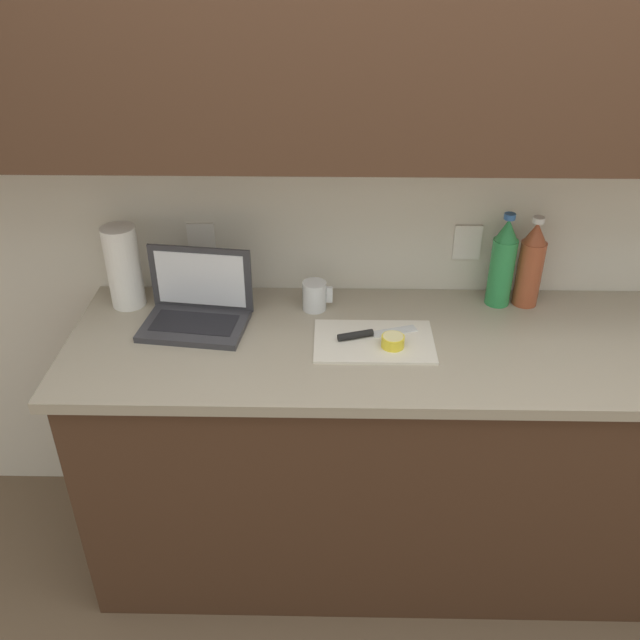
# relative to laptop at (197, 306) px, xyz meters

# --- Properties ---
(ground_plane) EXTENTS (12.00, 12.00, 0.00)m
(ground_plane) POSITION_rel_laptop_xyz_m (0.75, -0.10, -0.96)
(ground_plane) COLOR brown
(ground_plane) RESTS_ON ground
(wall_back) EXTENTS (5.20, 0.38, 2.60)m
(wall_back) POSITION_rel_laptop_xyz_m (0.75, 0.15, 0.59)
(wall_back) COLOR silver
(wall_back) RESTS_ON ground_plane
(counter_unit) EXTENTS (2.26, 0.65, 0.91)m
(counter_unit) POSITION_rel_laptop_xyz_m (0.77, -0.10, -0.50)
(counter_unit) COLOR #472D1E
(counter_unit) RESTS_ON ground_plane
(laptop) EXTENTS (0.35, 0.25, 0.23)m
(laptop) POSITION_rel_laptop_xyz_m (0.00, 0.00, 0.00)
(laptop) COLOR #333338
(laptop) RESTS_ON counter_unit
(cutting_board) EXTENTS (0.36, 0.23, 0.01)m
(cutting_board) POSITION_rel_laptop_xyz_m (0.55, -0.11, -0.05)
(cutting_board) COLOR silver
(cutting_board) RESTS_ON counter_unit
(knife) EXTENTS (0.25, 0.10, 0.02)m
(knife) POSITION_rel_laptop_xyz_m (0.52, -0.09, -0.04)
(knife) COLOR silver
(knife) RESTS_ON cutting_board
(lemon_half_cut) EXTENTS (0.07, 0.07, 0.04)m
(lemon_half_cut) POSITION_rel_laptop_xyz_m (0.60, -0.14, -0.03)
(lemon_half_cut) COLOR yellow
(lemon_half_cut) RESTS_ON cutting_board
(bottle_green_soda) EXTENTS (0.08, 0.08, 0.31)m
(bottle_green_soda) POSITION_rel_laptop_xyz_m (1.06, 0.14, 0.08)
(bottle_green_soda) COLOR #A34C2D
(bottle_green_soda) RESTS_ON counter_unit
(bottle_oil_tall) EXTENTS (0.08, 0.08, 0.32)m
(bottle_oil_tall) POSITION_rel_laptop_xyz_m (0.97, 0.14, 0.09)
(bottle_oil_tall) COLOR #2D934C
(bottle_oil_tall) RESTS_ON counter_unit
(measuring_cup) EXTENTS (0.10, 0.08, 0.10)m
(measuring_cup) POSITION_rel_laptop_xyz_m (0.37, 0.09, -0.01)
(measuring_cup) COLOR silver
(measuring_cup) RESTS_ON counter_unit
(paper_towel_roll) EXTENTS (0.11, 0.11, 0.27)m
(paper_towel_roll) POSITION_rel_laptop_xyz_m (-0.25, 0.11, 0.08)
(paper_towel_roll) COLOR white
(paper_towel_roll) RESTS_ON counter_unit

